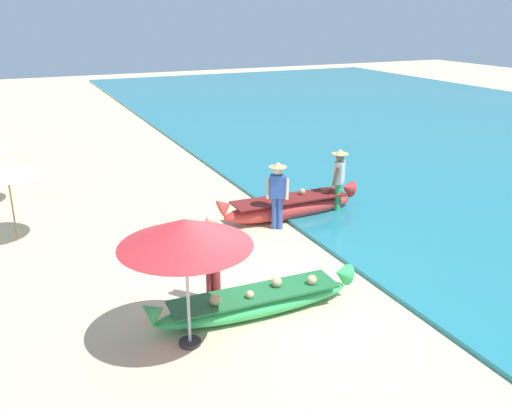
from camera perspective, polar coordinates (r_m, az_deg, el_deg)
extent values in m
plane|color=beige|center=(10.01, 0.02, -11.10)|extent=(80.00, 80.00, 0.00)
cube|color=teal|center=(24.60, 23.85, 6.00)|extent=(24.00, 56.00, 0.10)
ellipsoid|color=#38B760|center=(9.86, -0.10, -10.27)|extent=(3.64, 0.78, 0.40)
cone|color=#38B760|center=(9.28, -10.35, -10.89)|extent=(0.41, 0.42, 0.48)
cone|color=#38B760|center=(10.48, 8.87, -7.07)|extent=(0.41, 0.42, 0.48)
cube|color=#1E6435|center=(9.76, -0.10, -9.25)|extent=(3.06, 0.78, 0.04)
sphere|color=tan|center=(10.07, 5.81, -7.80)|extent=(0.19, 0.19, 0.19)
sphere|color=tan|center=(9.94, 2.16, -8.06)|extent=(0.20, 0.20, 0.20)
sphere|color=tan|center=(9.58, -0.64, -9.33)|extent=(0.15, 0.15, 0.15)
sphere|color=tan|center=(9.39, -4.25, -9.85)|extent=(0.20, 0.20, 0.20)
ellipsoid|color=red|center=(14.20, 3.43, -0.41)|extent=(3.61, 0.77, 0.54)
cone|color=red|center=(13.40, -3.20, -0.18)|extent=(0.42, 0.45, 0.52)
cone|color=red|center=(14.96, 9.43, 1.70)|extent=(0.42, 0.45, 0.52)
cube|color=maroon|center=(14.11, 3.46, 0.62)|extent=(3.04, 0.78, 0.04)
cylinder|color=#B74C38|center=(14.67, 7.20, 1.44)|extent=(0.24, 0.24, 0.10)
sphere|color=tan|center=(14.38, 4.81, 1.33)|extent=(0.18, 0.18, 0.18)
cylinder|color=#2D2D33|center=(14.01, 2.92, 1.14)|extent=(0.18, 0.18, 0.30)
cylinder|color=#3D5BA8|center=(13.46, 2.51, -0.92)|extent=(0.14, 0.14, 0.81)
cylinder|color=#3D5BA8|center=(13.47, 1.92, -0.89)|extent=(0.14, 0.14, 0.81)
cube|color=#3356B2|center=(13.24, 2.25, 1.89)|extent=(0.42, 0.38, 0.57)
cylinder|color=beige|center=(13.22, 3.23, 1.62)|extent=(0.18, 0.21, 0.52)
cylinder|color=beige|center=(13.26, 1.25, 1.70)|extent=(0.18, 0.21, 0.52)
sphere|color=beige|center=(13.12, 2.28, 3.56)|extent=(0.22, 0.22, 0.22)
cylinder|color=tan|center=(13.10, 2.28, 3.90)|extent=(0.44, 0.44, 0.02)
cone|color=tan|center=(13.08, 2.28, 4.20)|extent=(0.26, 0.26, 0.12)
cylinder|color=#B2383D|center=(10.15, -4.81, -7.81)|extent=(0.14, 0.14, 0.91)
cylinder|color=#B2383D|center=(10.10, -4.08, -7.94)|extent=(0.14, 0.14, 0.91)
cube|color=tan|center=(9.80, -4.56, -3.93)|extent=(0.41, 0.41, 0.61)
cylinder|color=tan|center=(9.92, -5.72, -3.97)|extent=(0.21, 0.21, 0.56)
cylinder|color=tan|center=(9.75, -3.27, -4.34)|extent=(0.21, 0.21, 0.56)
sphere|color=tan|center=(9.64, -4.63, -1.61)|extent=(0.22, 0.22, 0.22)
cylinder|color=green|center=(14.60, 8.41, 0.59)|extent=(0.14, 0.14, 0.83)
cylinder|color=green|center=(14.73, 8.55, 0.75)|extent=(0.14, 0.14, 0.83)
cube|color=silver|center=(14.46, 8.62, 3.32)|extent=(0.41, 0.40, 0.58)
cylinder|color=brown|center=(14.26, 8.29, 2.90)|extent=(0.20, 0.21, 0.53)
cylinder|color=brown|center=(14.69, 8.77, 3.37)|extent=(0.20, 0.21, 0.53)
sphere|color=brown|center=(14.35, 8.70, 4.89)|extent=(0.22, 0.22, 0.22)
cylinder|color=tan|center=(14.33, 8.72, 5.20)|extent=(0.44, 0.44, 0.02)
cone|color=tan|center=(14.31, 8.73, 5.47)|extent=(0.26, 0.26, 0.12)
cylinder|color=#B7B7BC|center=(8.69, -7.12, -8.25)|extent=(0.05, 0.05, 2.15)
cone|color=red|center=(8.32, -7.37, -2.90)|extent=(2.07, 2.07, 0.43)
cylinder|color=#333338|center=(9.22, -6.84, -14.01)|extent=(0.36, 0.36, 0.06)
cylinder|color=#8E6B47|center=(13.77, -24.00, 0.23)|extent=(0.04, 0.04, 1.90)
cone|color=beige|center=(13.55, -24.46, 3.42)|extent=(1.60, 1.60, 0.32)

